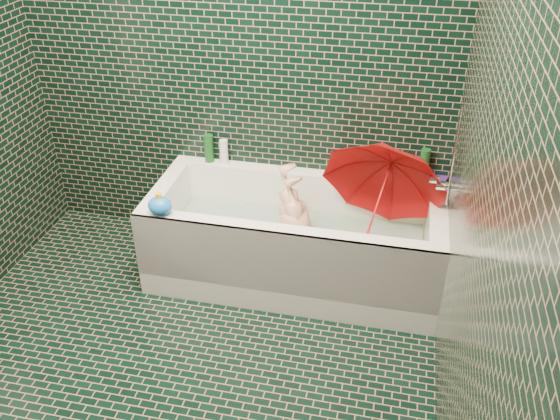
% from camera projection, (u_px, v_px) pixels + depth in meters
% --- Properties ---
extents(floor, '(2.80, 2.80, 0.00)m').
position_uv_depth(floor, '(165.00, 388.00, 2.91)').
color(floor, black).
rests_on(floor, ground).
extents(wall_back, '(2.80, 0.00, 2.80)m').
position_uv_depth(wall_back, '(234.00, 53.00, 3.41)').
color(wall_back, black).
rests_on(wall_back, floor).
extents(wall_right, '(0.00, 2.80, 2.80)m').
position_uv_depth(wall_right, '(486.00, 200.00, 2.01)').
color(wall_right, black).
rests_on(wall_right, floor).
extents(bathtub, '(1.70, 0.75, 0.55)m').
position_uv_depth(bathtub, '(294.00, 248.00, 3.55)').
color(bathtub, white).
rests_on(bathtub, floor).
extents(bath_mat, '(1.35, 0.47, 0.01)m').
position_uv_depth(bath_mat, '(295.00, 254.00, 3.60)').
color(bath_mat, green).
rests_on(bath_mat, bathtub).
extents(water, '(1.48, 0.53, 0.00)m').
position_uv_depth(water, '(295.00, 234.00, 3.52)').
color(water, silver).
rests_on(water, bathtub).
extents(faucet, '(0.18, 0.19, 0.55)m').
position_uv_depth(faucet, '(448.00, 180.00, 3.11)').
color(faucet, silver).
rests_on(faucet, wall_right).
extents(child, '(0.94, 0.59, 0.36)m').
position_uv_depth(child, '(302.00, 236.00, 3.49)').
color(child, '#DAA188').
rests_on(child, bathtub).
extents(umbrella, '(0.99, 1.04, 1.06)m').
position_uv_depth(umbrella, '(378.00, 201.00, 3.24)').
color(umbrella, red).
rests_on(umbrella, bathtub).
extents(soap_bottle_a, '(0.11, 0.11, 0.26)m').
position_uv_depth(soap_bottle_a, '(419.00, 185.00, 3.51)').
color(soap_bottle_a, white).
rests_on(soap_bottle_a, bathtub).
extents(soap_bottle_b, '(0.11, 0.12, 0.20)m').
position_uv_depth(soap_bottle_b, '(436.00, 188.00, 3.49)').
color(soap_bottle_b, '#3E1C6B').
rests_on(soap_bottle_b, bathtub).
extents(soap_bottle_c, '(0.16, 0.16, 0.19)m').
position_uv_depth(soap_bottle_c, '(423.00, 185.00, 3.52)').
color(soap_bottle_c, '#144619').
rests_on(soap_bottle_c, bathtub).
extents(bottle_right_tall, '(0.07, 0.07, 0.23)m').
position_uv_depth(bottle_right_tall, '(424.00, 167.00, 3.47)').
color(bottle_right_tall, '#144619').
rests_on(bottle_right_tall, bathtub).
extents(bottle_right_pump, '(0.06, 0.06, 0.17)m').
position_uv_depth(bottle_right_pump, '(421.00, 171.00, 3.49)').
color(bottle_right_pump, silver).
rests_on(bottle_right_pump, bathtub).
extents(bottle_left_tall, '(0.08, 0.08, 0.18)m').
position_uv_depth(bottle_left_tall, '(209.00, 148.00, 3.73)').
color(bottle_left_tall, '#144619').
rests_on(bottle_left_tall, bathtub).
extents(bottle_left_short, '(0.05, 0.05, 0.16)m').
position_uv_depth(bottle_left_short, '(224.00, 152.00, 3.71)').
color(bottle_left_short, white).
rests_on(bottle_left_short, bathtub).
extents(rubber_duck, '(0.12, 0.09, 0.10)m').
position_uv_depth(rubber_duck, '(414.00, 178.00, 3.50)').
color(rubber_duck, yellow).
rests_on(rubber_duck, bathtub).
extents(bath_toy, '(0.14, 0.12, 0.13)m').
position_uv_depth(bath_toy, '(160.00, 205.00, 3.21)').
color(bath_toy, blue).
rests_on(bath_toy, bathtub).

